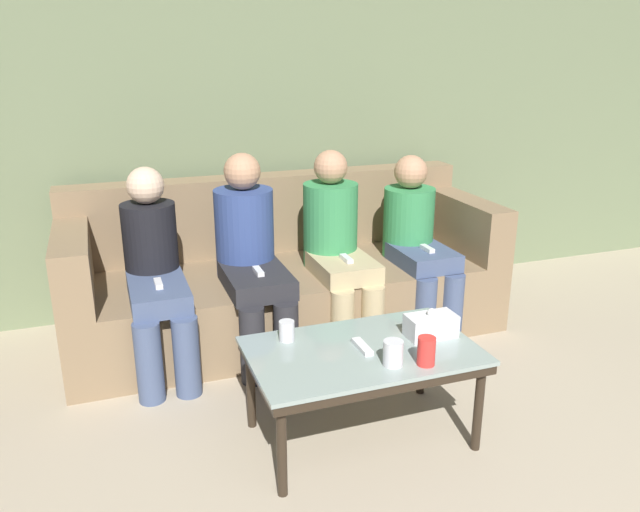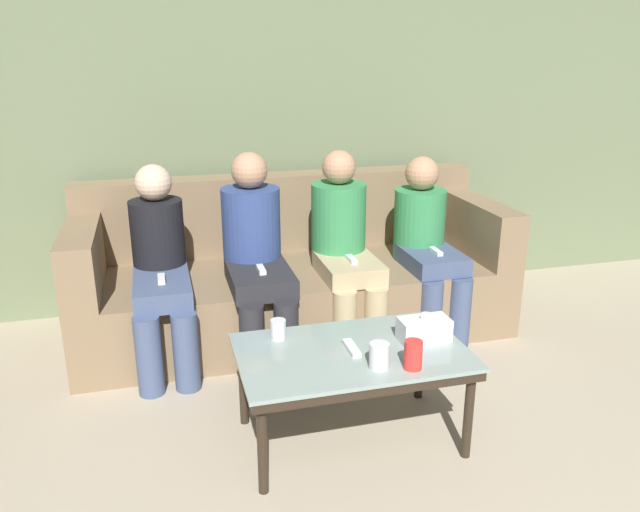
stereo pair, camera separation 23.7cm
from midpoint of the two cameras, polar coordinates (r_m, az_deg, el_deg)
name	(u,v)px [view 1 (the left image)]	position (r m, az deg, el deg)	size (l,w,h in m)	color
wall_back	(257,106)	(4.10, -7.47, 13.46)	(12.00, 0.06, 2.60)	#707F5B
couch	(284,277)	(3.81, -5.12, -1.97)	(2.52, 0.93, 0.90)	#897051
coffee_table	(362,358)	(2.69, 1.32, -9.35)	(0.97, 0.59, 0.44)	#8C9E99
cup_near_left	(393,353)	(2.53, 4.01, -8.90)	(0.08, 0.08, 0.11)	silver
cup_near_right	(426,351)	(2.54, 7.05, -8.67)	(0.07, 0.07, 0.12)	red
cup_far_center	(287,331)	(2.74, -5.56, -6.86)	(0.07, 0.07, 0.09)	silver
tissue_box	(431,325)	(2.79, 7.70, -6.34)	(0.22, 0.12, 0.13)	white
game_remote	(362,347)	(2.67, 1.33, -8.33)	(0.04, 0.15, 0.02)	white
seated_person_left_end	(155,269)	(3.38, -16.83, -1.16)	(0.31, 0.71, 1.07)	#47567A
seated_person_mid_left	(250,251)	(3.45, -8.38, 0.41)	(0.33, 0.72, 1.11)	#28282D
seated_person_mid_right	(337,242)	(3.60, -0.35, 1.25)	(0.32, 0.65, 1.10)	tan
seated_person_right_end	(416,238)	(3.79, 7.05, 1.60)	(0.31, 0.63, 1.04)	#47567A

